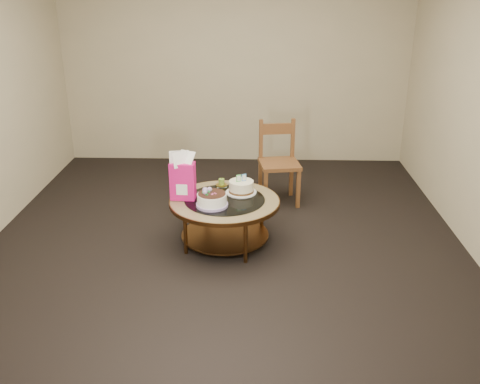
{
  "coord_description": "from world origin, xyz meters",
  "views": [
    {
      "loc": [
        0.28,
        -4.5,
        2.37
      ],
      "look_at": [
        0.14,
        0.02,
        0.52
      ],
      "focal_mm": 40.0,
      "sensor_mm": 36.0,
      "label": 1
    }
  ],
  "objects_px": {
    "cream_cake": "(241,187)",
    "decorated_cake": "(212,200)",
    "gift_bag": "(183,176)",
    "coffee_table": "(225,207)",
    "dining_chair": "(279,162)"
  },
  "relations": [
    {
      "from": "decorated_cake",
      "to": "gift_bag",
      "type": "relative_size",
      "value": 0.64
    },
    {
      "from": "decorated_cake",
      "to": "dining_chair",
      "type": "bearing_deg",
      "value": 62.33
    },
    {
      "from": "coffee_table",
      "to": "decorated_cake",
      "type": "relative_size",
      "value": 3.56
    },
    {
      "from": "cream_cake",
      "to": "dining_chair",
      "type": "bearing_deg",
      "value": 42.72
    },
    {
      "from": "coffee_table",
      "to": "dining_chair",
      "type": "relative_size",
      "value": 1.13
    },
    {
      "from": "coffee_table",
      "to": "cream_cake",
      "type": "bearing_deg",
      "value": 47.55
    },
    {
      "from": "coffee_table",
      "to": "decorated_cake",
      "type": "distance_m",
      "value": 0.23
    },
    {
      "from": "gift_bag",
      "to": "dining_chair",
      "type": "distance_m",
      "value": 1.41
    },
    {
      "from": "decorated_cake",
      "to": "gift_bag",
      "type": "xyz_separation_m",
      "value": [
        -0.27,
        0.16,
        0.17
      ]
    },
    {
      "from": "cream_cake",
      "to": "gift_bag",
      "type": "height_order",
      "value": "gift_bag"
    },
    {
      "from": "decorated_cake",
      "to": "cream_cake",
      "type": "bearing_deg",
      "value": 51.41
    },
    {
      "from": "coffee_table",
      "to": "decorated_cake",
      "type": "height_order",
      "value": "decorated_cake"
    },
    {
      "from": "decorated_cake",
      "to": "cream_cake",
      "type": "distance_m",
      "value": 0.4
    },
    {
      "from": "gift_bag",
      "to": "cream_cake",
      "type": "bearing_deg",
      "value": 20.17
    },
    {
      "from": "cream_cake",
      "to": "decorated_cake",
      "type": "bearing_deg",
      "value": -152.69
    }
  ]
}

